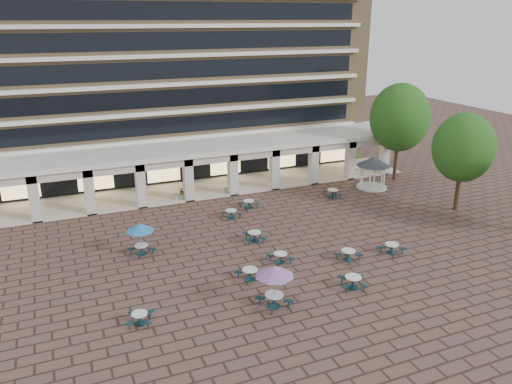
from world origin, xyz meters
TOP-DOWN VIEW (x-y plane):
  - ground at (0.00, 0.00)m, footprint 120.00×120.00m
  - apartment_building at (0.00, 25.47)m, footprint 40.00×15.50m
  - retail_arcade at (0.00, 14.80)m, footprint 42.00×6.60m
  - picnic_table_0 at (-9.73, -5.25)m, footprint 1.73×1.73m
  - picnic_table_1 at (-2.46, -3.08)m, footprint 1.81×1.81m
  - picnic_table_2 at (2.97, -6.43)m, footprint 2.01×2.01m
  - picnic_table_3 at (8.08, -3.48)m, footprint 1.89×1.89m
  - picnic_table_4 at (-8.08, 3.11)m, footprint 2.00×2.00m
  - picnic_table_5 at (0.01, 2.10)m, footprint 1.89×1.89m
  - picnic_table_6 at (-2.35, -6.51)m, footprint 2.23×2.23m
  - picnic_table_7 at (4.71, -3.17)m, footprint 1.93×1.93m
  - picnic_table_9 at (2.13, 8.53)m, footprint 1.77×1.77m
  - picnic_table_10 at (0.31, -1.72)m, footprint 1.65×1.65m
  - picnic_table_12 at (-0.03, 7.03)m, footprint 1.73×1.73m
  - picnic_table_13 at (10.28, 8.13)m, footprint 1.85×1.85m
  - gazebo at (15.20, 9.04)m, footprint 3.27×3.27m
  - tree_east_a at (18.37, 1.35)m, footprint 5.03×5.03m
  - tree_east_c at (18.86, 10.36)m, footprint 5.83×5.83m
  - planter_left at (-2.60, 12.90)m, footprint 1.50×0.76m
  - planter_right at (2.23, 12.90)m, footprint 1.50×0.74m

SIDE VIEW (x-z plane):
  - ground at x=0.00m, z-range 0.00..0.00m
  - picnic_table_0 at x=-9.73m, z-range 0.06..0.72m
  - picnic_table_12 at x=-0.03m, z-range 0.07..0.75m
  - picnic_table_10 at x=0.31m, z-range 0.07..0.75m
  - picnic_table_9 at x=2.13m, z-range 0.07..0.77m
  - picnic_table_3 at x=8.08m, z-range 0.07..0.79m
  - picnic_table_7 at x=4.71m, z-range 0.07..0.79m
  - picnic_table_1 at x=-2.46m, z-range 0.07..0.79m
  - picnic_table_5 at x=0.01m, z-range 0.07..0.80m
  - picnic_table_13 at x=10.28m, z-range 0.07..0.81m
  - picnic_table_2 at x=2.97m, z-range 0.07..0.82m
  - planter_left at x=-2.60m, z-range -0.14..1.07m
  - planter_right at x=2.23m, z-range -0.14..1.09m
  - picnic_table_4 at x=-8.08m, z-range 0.81..3.11m
  - picnic_table_6 at x=-2.35m, z-range 0.90..3.48m
  - gazebo at x=15.20m, z-range 0.77..3.81m
  - retail_arcade at x=0.00m, z-range 0.80..5.20m
  - tree_east_a at x=18.37m, z-range 1.28..9.66m
  - tree_east_c at x=18.86m, z-range 1.49..11.21m
  - apartment_building at x=0.00m, z-range 0.00..25.20m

